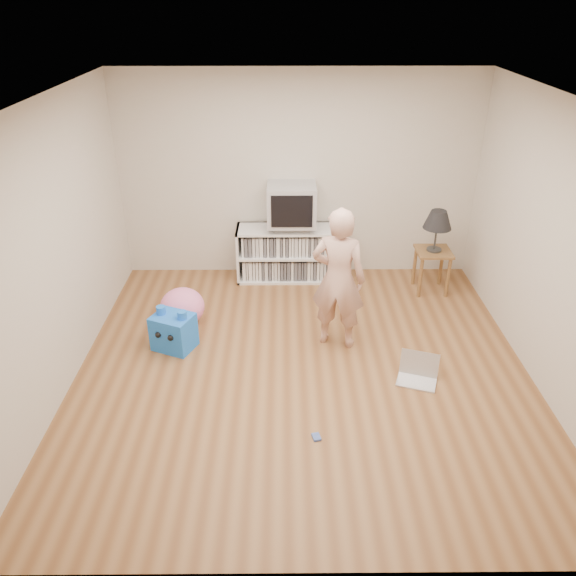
% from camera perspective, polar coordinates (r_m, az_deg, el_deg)
% --- Properties ---
extents(ground, '(4.50, 4.50, 0.00)m').
position_cam_1_polar(ground, '(5.72, 1.48, -8.14)').
color(ground, brown).
rests_on(ground, ground).
extents(walls, '(4.52, 4.52, 2.60)m').
position_cam_1_polar(walls, '(5.06, 1.66, 3.81)').
color(walls, beige).
rests_on(walls, ground).
extents(ceiling, '(4.50, 4.50, 0.01)m').
position_cam_1_polar(ceiling, '(4.68, 1.89, 18.47)').
color(ceiling, white).
rests_on(ceiling, walls).
extents(media_unit, '(1.40, 0.45, 0.70)m').
position_cam_1_polar(media_unit, '(7.31, 0.34, 3.61)').
color(media_unit, white).
rests_on(media_unit, ground).
extents(dvd_deck, '(0.45, 0.35, 0.07)m').
position_cam_1_polar(dvd_deck, '(7.14, 0.35, 6.37)').
color(dvd_deck, gray).
rests_on(dvd_deck, media_unit).
extents(crt_tv, '(0.60, 0.53, 0.50)m').
position_cam_1_polar(crt_tv, '(7.04, 0.36, 8.51)').
color(crt_tv, '#A1A1A6').
rests_on(crt_tv, dvd_deck).
extents(side_table, '(0.42, 0.42, 0.55)m').
position_cam_1_polar(side_table, '(7.17, 14.47, 2.74)').
color(side_table, brown).
rests_on(side_table, ground).
extents(table_lamp, '(0.34, 0.34, 0.52)m').
position_cam_1_polar(table_lamp, '(6.96, 14.98, 6.64)').
color(table_lamp, '#333333').
rests_on(table_lamp, side_table).
extents(person, '(0.64, 0.51, 1.54)m').
position_cam_1_polar(person, '(5.74, 5.13, 0.91)').
color(person, '#D6A592').
rests_on(person, ground).
extents(laptop, '(0.45, 0.40, 0.26)m').
position_cam_1_polar(laptop, '(5.69, 13.06, -8.38)').
color(laptop, silver).
rests_on(laptop, ground).
extents(playing_cards, '(0.08, 0.10, 0.02)m').
position_cam_1_polar(playing_cards, '(4.95, 2.89, -14.88)').
color(playing_cards, '#4663BC').
rests_on(playing_cards, ground).
extents(plush_blue, '(0.50, 0.46, 0.47)m').
position_cam_1_polar(plush_blue, '(6.04, -11.55, -4.33)').
color(plush_blue, blue).
rests_on(plush_blue, ground).
extents(plush_pink, '(0.51, 0.51, 0.42)m').
position_cam_1_polar(plush_pink, '(6.44, -10.68, -1.88)').
color(plush_pink, pink).
rests_on(plush_pink, ground).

